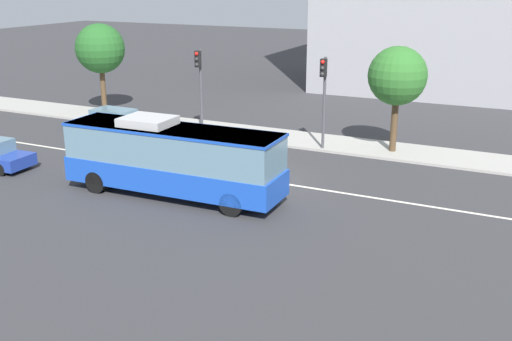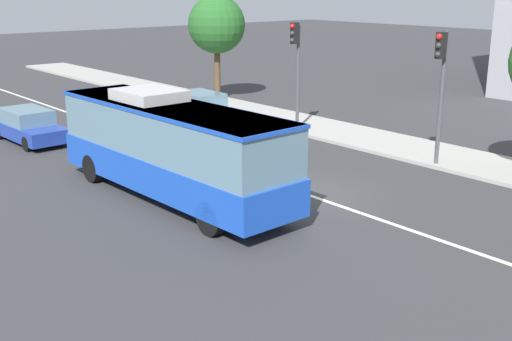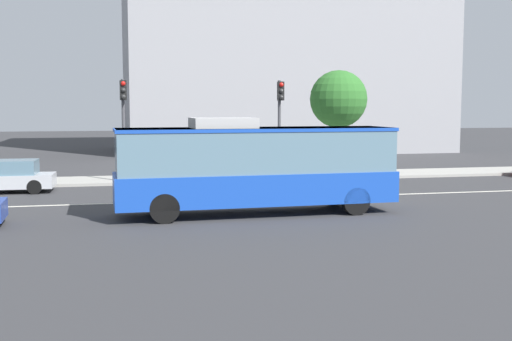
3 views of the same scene
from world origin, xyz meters
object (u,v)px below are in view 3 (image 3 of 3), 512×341
traffic_light_near_corner (123,113)px  street_tree_kerbside_centre (339,100)px  sedan_silver (4,177)px  traffic_light_mid_block (280,112)px  transit_bus (255,164)px

traffic_light_near_corner → street_tree_kerbside_centre: bearing=92.7°
sedan_silver → traffic_light_mid_block: traffic_light_mid_block is taller
traffic_light_mid_block → street_tree_kerbside_centre: bearing=110.4°
traffic_light_near_corner → street_tree_kerbside_centre: size_ratio=0.89×
sedan_silver → street_tree_kerbside_centre: size_ratio=0.78×
sedan_silver → traffic_light_mid_block: (13.25, 1.66, 2.84)m
transit_bus → traffic_light_mid_block: bearing=68.8°
sedan_silver → street_tree_kerbside_centre: street_tree_kerbside_centre is taller
transit_bus → traffic_light_near_corner: size_ratio=1.94×
traffic_light_near_corner → traffic_light_mid_block: 7.91m
transit_bus → traffic_light_mid_block: size_ratio=1.94×
sedan_silver → traffic_light_near_corner: bearing=-159.5°
transit_bus → street_tree_kerbside_centre: size_ratio=1.72×
traffic_light_mid_block → transit_bus: bearing=-18.8°
transit_bus → traffic_light_near_corner: (-4.47, 9.83, 1.75)m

